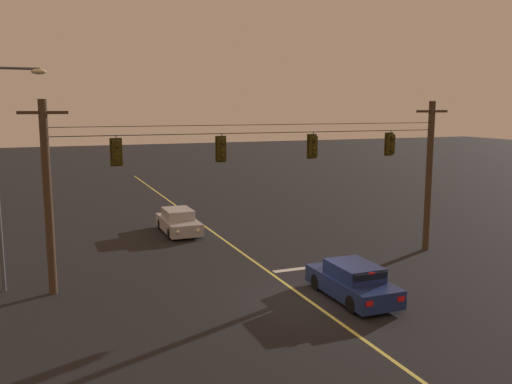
# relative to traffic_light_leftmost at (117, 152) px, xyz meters

# --- Properties ---
(ground_plane) EXTENTS (180.00, 180.00, 0.00)m
(ground_plane) POSITION_rel_traffic_light_leftmost_xyz_m (6.30, -4.29, -5.45)
(ground_plane) COLOR black
(lane_centre_stripe) EXTENTS (0.14, 60.00, 0.01)m
(lane_centre_stripe) POSITION_rel_traffic_light_leftmost_xyz_m (6.30, 6.02, -5.45)
(lane_centre_stripe) COLOR #D1C64C
(lane_centre_stripe) RESTS_ON ground
(stop_bar_paint) EXTENTS (3.40, 0.36, 0.01)m
(stop_bar_paint) POSITION_rel_traffic_light_leftmost_xyz_m (8.20, -0.58, -5.45)
(stop_bar_paint) COLOR silver
(stop_bar_paint) RESTS_ON ground
(signal_span_assembly) EXTENTS (19.65, 0.32, 7.51)m
(signal_span_assembly) POSITION_rel_traffic_light_leftmost_xyz_m (6.30, 0.02, -1.55)
(signal_span_assembly) COLOR #423021
(signal_span_assembly) RESTS_ON ground
(traffic_light_leftmost) EXTENTS (0.48, 0.41, 1.22)m
(traffic_light_leftmost) POSITION_rel_traffic_light_leftmost_xyz_m (0.00, 0.00, 0.00)
(traffic_light_leftmost) COLOR black
(traffic_light_left_inner) EXTENTS (0.48, 0.41, 1.22)m
(traffic_light_left_inner) POSITION_rel_traffic_light_leftmost_xyz_m (4.35, 0.00, 0.00)
(traffic_light_left_inner) COLOR black
(traffic_light_centre) EXTENTS (0.48, 0.41, 1.22)m
(traffic_light_centre) POSITION_rel_traffic_light_leftmost_xyz_m (8.69, 0.00, 0.00)
(traffic_light_centre) COLOR black
(traffic_light_right_inner) EXTENTS (0.48, 0.41, 1.22)m
(traffic_light_right_inner) POSITION_rel_traffic_light_leftmost_xyz_m (12.86, 0.00, 0.00)
(traffic_light_right_inner) COLOR black
(car_waiting_near_lane) EXTENTS (1.80, 4.33, 1.39)m
(car_waiting_near_lane) POSITION_rel_traffic_light_leftmost_xyz_m (7.96, -4.76, -4.81)
(car_waiting_near_lane) COLOR navy
(car_waiting_near_lane) RESTS_ON ground
(car_oncoming_lead) EXTENTS (1.80, 4.42, 1.39)m
(car_oncoming_lead) POSITION_rel_traffic_light_leftmost_xyz_m (4.40, 8.39, -4.81)
(car_oncoming_lead) COLOR #A5A5AD
(car_oncoming_lead) RESTS_ON ground
(street_lamp_corner) EXTENTS (2.11, 0.30, 8.78)m
(street_lamp_corner) POSITION_rel_traffic_light_leftmost_xyz_m (-4.13, 1.01, -0.24)
(street_lamp_corner) COLOR #4C4F54
(street_lamp_corner) RESTS_ON ground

